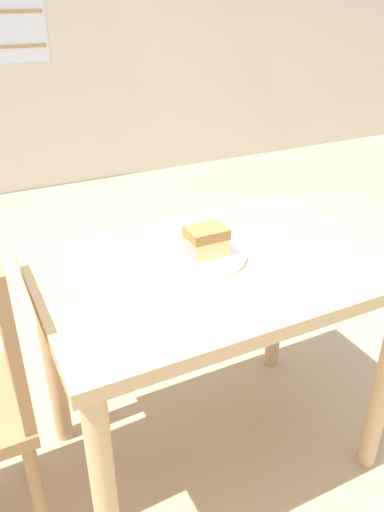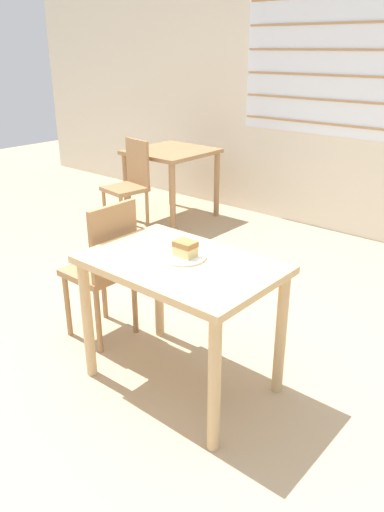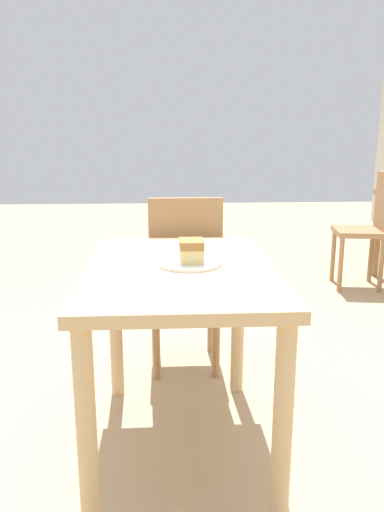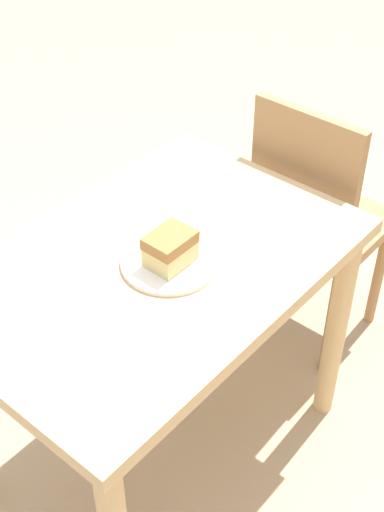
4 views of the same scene
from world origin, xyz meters
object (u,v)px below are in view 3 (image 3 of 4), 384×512
Objects in this scene: dining_table_near at (180,298)px; plate at (189,263)px; cake_slice at (191,251)px; chair_far_corner at (367,226)px; chair_near_window at (185,278)px.

dining_table_near is 4.27× the size of plate.
cake_slice reaches higher than plate.
cake_slice is (2.06, -1.51, 0.30)m from chair_far_corner.
plate is at bearing 110.04° from dining_table_near.
chair_near_window is 3.94× the size of plate.
plate is at bearing 89.05° from chair_near_window.
chair_far_corner is at bearing 143.72° from cake_slice.
chair_near_window and chair_far_corner have the same top height.
dining_table_near is at bearing -69.96° from plate.
cake_slice reaches higher than dining_table_near.
dining_table_near is at bearing -79.31° from cake_slice.
plate is (2.05, -1.52, 0.25)m from chair_far_corner.
chair_far_corner is (-1.39, 1.51, 0.00)m from chair_near_window.
dining_table_near is 2.59m from chair_far_corner.
dining_table_near is at bearing -28.80° from chair_far_corner.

